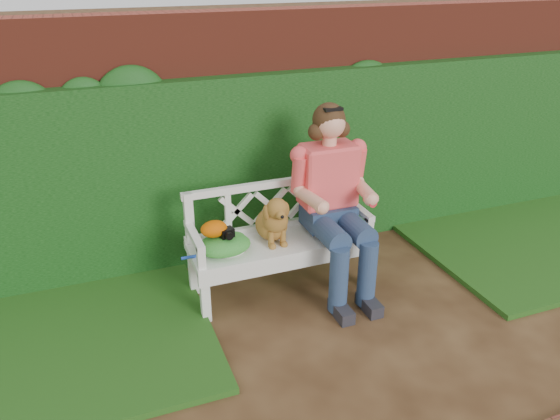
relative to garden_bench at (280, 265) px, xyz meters
name	(u,v)px	position (x,y,z in m)	size (l,w,h in m)	color
ground	(378,346)	(0.41, -0.97, -0.24)	(60.00, 60.00, 0.00)	#331D0F
brick_wall	(285,131)	(0.41, 0.93, 0.86)	(10.00, 0.30, 2.20)	maroon
ivy_hedge	(294,164)	(0.41, 0.71, 0.61)	(10.00, 0.18, 1.70)	#276222
grass_left	(29,345)	(-1.99, -0.07, -0.21)	(2.60, 2.00, 0.05)	#183613
grass_right	(540,236)	(2.81, -0.07, -0.21)	(2.60, 2.00, 0.05)	#183613
garden_bench	(280,265)	(0.00, 0.00, 0.00)	(1.58, 0.60, 0.48)	white
seated_woman	(330,196)	(0.44, -0.02, 0.58)	(0.69, 0.92, 1.63)	red
dog	(273,217)	(-0.06, 0.01, 0.45)	(0.28, 0.38, 0.42)	olive
tennis_racket	(225,251)	(-0.48, -0.04, 0.25)	(0.54, 0.23, 0.03)	white
green_bag	(224,244)	(-0.49, -0.05, 0.31)	(0.42, 0.33, 0.14)	#217919
camera_item	(227,233)	(-0.47, -0.06, 0.42)	(0.11, 0.08, 0.07)	black
baseball_glove	(214,229)	(-0.56, -0.02, 0.45)	(0.21, 0.15, 0.13)	#C04F02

